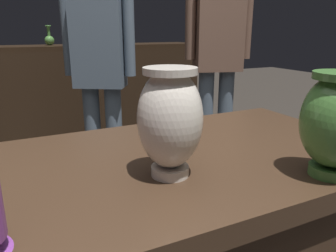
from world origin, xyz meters
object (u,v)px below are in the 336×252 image
(visitor_near_right, at_px, (218,47))
(visitor_center_back, at_px, (100,66))
(vase_centerpiece, at_px, (170,119))
(shelf_vase_center, at_px, (49,39))

(visitor_near_right, bearing_deg, visitor_center_back, 4.65)
(vase_centerpiece, xyz_separation_m, visitor_near_right, (1.03, 1.33, 0.07))
(vase_centerpiece, height_order, visitor_center_back, visitor_center_back)
(vase_centerpiece, distance_m, shelf_vase_center, 2.32)
(visitor_near_right, bearing_deg, vase_centerpiece, 69.36)
(vase_centerpiece, bearing_deg, visitor_near_right, 52.14)
(visitor_center_back, bearing_deg, visitor_near_right, -161.32)
(visitor_near_right, bearing_deg, shelf_vase_center, -27.56)
(vase_centerpiece, distance_m, visitor_center_back, 1.53)
(shelf_vase_center, bearing_deg, visitor_near_right, -44.78)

